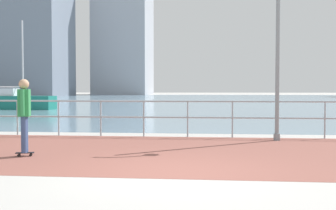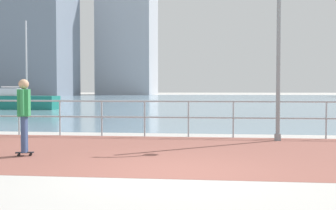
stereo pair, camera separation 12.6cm
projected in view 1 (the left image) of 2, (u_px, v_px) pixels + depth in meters
The scene contains 8 objects.
ground at pixel (202, 102), 47.33m from camera, with size 220.00×220.00×0.00m, color #ADAAA5.
brick_paving at pixel (181, 152), 10.04m from camera, with size 28.00×6.12×0.01m, color brown.
harbor_water at pixel (203, 100), 57.84m from camera, with size 180.00×88.00×0.00m, color #6B899E.
waterfront_railing at pixel (188, 112), 13.05m from camera, with size 25.25×0.06×1.16m.
lamppost at pixel (283, 33), 12.07m from camera, with size 0.81×0.36×5.72m.
skateboarder at pixel (24, 110), 9.31m from camera, with size 0.41×0.55×1.74m.
sailboat_yellow at pixel (21, 101), 30.48m from camera, with size 4.73×1.77×6.51m.
tower_slate at pixel (124, 30), 106.46m from camera, with size 13.34×16.10×34.91m.
Camera 1 is at (0.64, -7.46, 1.53)m, focal length 44.29 mm.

